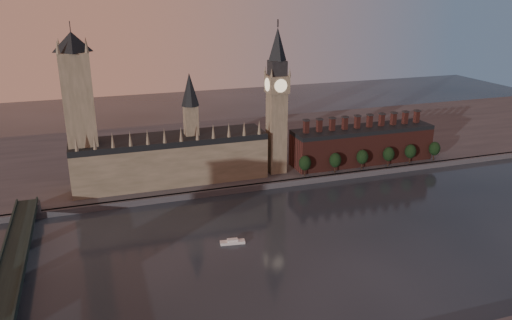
# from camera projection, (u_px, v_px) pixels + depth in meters

# --- Properties ---
(ground) EXTENTS (900.00, 900.00, 0.00)m
(ground) POSITION_uv_depth(u_px,v_px,m) (332.00, 248.00, 263.31)
(ground) COLOR black
(ground) RESTS_ON ground
(north_bank) EXTENTS (900.00, 182.00, 4.00)m
(north_bank) POSITION_uv_depth(u_px,v_px,m) (236.00, 149.00, 422.34)
(north_bank) COLOR #4E4E53
(north_bank) RESTS_ON ground
(palace_of_westminster) EXTENTS (130.00, 30.30, 74.00)m
(palace_of_westminster) POSITION_uv_depth(u_px,v_px,m) (172.00, 157.00, 339.93)
(palace_of_westminster) COLOR gray
(palace_of_westminster) RESTS_ON north_bank
(victoria_tower) EXTENTS (24.00, 24.00, 108.00)m
(victoria_tower) POSITION_uv_depth(u_px,v_px,m) (80.00, 109.00, 311.11)
(victoria_tower) COLOR gray
(victoria_tower) RESTS_ON north_bank
(big_ben) EXTENTS (15.00, 15.00, 107.00)m
(big_ben) POSITION_uv_depth(u_px,v_px,m) (277.00, 100.00, 346.61)
(big_ben) COLOR gray
(big_ben) RESTS_ON north_bank
(chimney_block) EXTENTS (110.00, 25.00, 37.00)m
(chimney_block) POSITION_uv_depth(u_px,v_px,m) (362.00, 144.00, 380.35)
(chimney_block) COLOR #4D231D
(chimney_block) RESTS_ON north_bank
(embankment_tree_0) EXTENTS (8.60, 8.60, 14.88)m
(embankment_tree_0) POSITION_uv_depth(u_px,v_px,m) (305.00, 163.00, 352.05)
(embankment_tree_0) COLOR black
(embankment_tree_0) RESTS_ON north_bank
(embankment_tree_1) EXTENTS (8.60, 8.60, 14.88)m
(embankment_tree_1) POSITION_uv_depth(u_px,v_px,m) (335.00, 160.00, 358.07)
(embankment_tree_1) COLOR black
(embankment_tree_1) RESTS_ON north_bank
(embankment_tree_2) EXTENTS (8.60, 8.60, 14.88)m
(embankment_tree_2) POSITION_uv_depth(u_px,v_px,m) (362.00, 157.00, 365.03)
(embankment_tree_2) COLOR black
(embankment_tree_2) RESTS_ON north_bank
(embankment_tree_3) EXTENTS (8.60, 8.60, 14.88)m
(embankment_tree_3) POSITION_uv_depth(u_px,v_px,m) (389.00, 154.00, 371.26)
(embankment_tree_3) COLOR black
(embankment_tree_3) RESTS_ON north_bank
(embankment_tree_4) EXTENTS (8.60, 8.60, 14.88)m
(embankment_tree_4) POSITION_uv_depth(u_px,v_px,m) (410.00, 151.00, 377.63)
(embankment_tree_4) COLOR black
(embankment_tree_4) RESTS_ON north_bank
(embankment_tree_5) EXTENTS (8.60, 8.60, 14.88)m
(embankment_tree_5) POSITION_uv_depth(u_px,v_px,m) (435.00, 149.00, 384.14)
(embankment_tree_5) COLOR black
(embankment_tree_5) RESTS_ON north_bank
(westminster_bridge) EXTENTS (14.00, 200.00, 11.55)m
(westminster_bridge) POSITION_uv_depth(u_px,v_px,m) (7.00, 293.00, 211.69)
(westminster_bridge) COLOR #1B2A26
(westminster_bridge) RESTS_ON ground
(river_boat) EXTENTS (13.67, 5.53, 2.66)m
(river_boat) POSITION_uv_depth(u_px,v_px,m) (233.00, 242.00, 268.05)
(river_boat) COLOR silver
(river_boat) RESTS_ON ground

